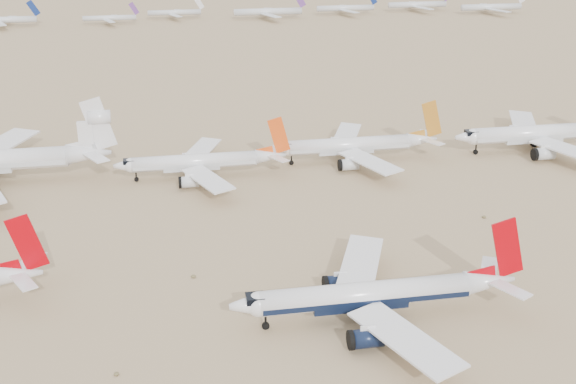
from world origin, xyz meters
name	(u,v)px	position (x,y,z in m)	size (l,w,h in m)	color
ground	(362,301)	(0.00, 0.00, 0.00)	(7000.00, 7000.00, 0.00)	#8A7250
main_airliner	(378,294)	(0.92, -6.15, 4.90)	(50.46, 49.29, 17.81)	white
row2_navy_widebody	(543,133)	(75.19, 73.28, 5.21)	(52.43, 51.27, 18.65)	white
row2_gold_tail	(356,145)	(18.71, 74.13, 4.67)	(46.86, 45.82, 16.68)	white
row2_orange_tail	(202,162)	(-24.81, 68.82, 4.42)	(44.16, 43.20, 15.75)	white
distant_storage_row	(145,15)	(-40.85, 329.14, 4.37)	(475.24, 56.54, 15.10)	silver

